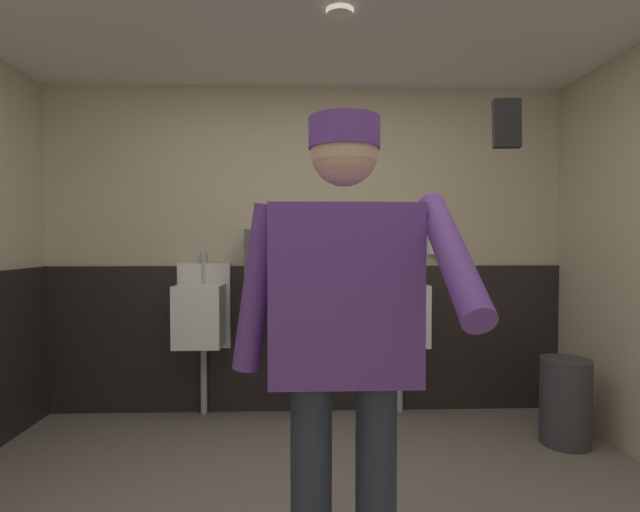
{
  "coord_description": "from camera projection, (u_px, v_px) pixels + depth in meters",
  "views": [
    {
      "loc": [
        -0.01,
        -1.78,
        1.32
      ],
      "look_at": [
        0.06,
        0.39,
        1.25
      ],
      "focal_mm": 26.56,
      "sensor_mm": 36.0,
      "label": 1
    }
  ],
  "objects": [
    {
      "name": "trash_bin",
      "position": [
        565.0,
        402.0,
        3.06
      ],
      "size": [
        0.31,
        0.31,
        0.56
      ],
      "primitive_type": "cylinder",
      "color": "#38383D",
      "rests_on": "ground_plane"
    },
    {
      "name": "urinal_left",
      "position": [
        201.0,
        314.0,
        3.49
      ],
      "size": [
        0.4,
        0.34,
        1.24
      ],
      "color": "white",
      "rests_on": "ground_plane"
    },
    {
      "name": "downlight_far",
      "position": [
        340.0,
        12.0,
        2.41
      ],
      "size": [
        0.14,
        0.14,
        0.03
      ],
      "primitive_type": "cylinder",
      "color": "white"
    },
    {
      "name": "urinal_middle",
      "position": [
        302.0,
        314.0,
        3.52
      ],
      "size": [
        0.4,
        0.34,
        1.24
      ],
      "color": "white",
      "rests_on": "ground_plane"
    },
    {
      "name": "soap_dispenser",
      "position": [
        435.0,
        243.0,
        3.65
      ],
      "size": [
        0.1,
        0.07,
        0.18
      ],
      "primitive_type": "cube",
      "color": "silver"
    },
    {
      "name": "urinal_right",
      "position": [
        402.0,
        313.0,
        3.54
      ],
      "size": [
        0.4,
        0.34,
        1.24
      ],
      "color": "white",
      "rests_on": "ground_plane"
    },
    {
      "name": "wainscot_band_back",
      "position": [
        306.0,
        338.0,
        3.67
      ],
      "size": [
        3.97,
        0.03,
        1.13
      ],
      "primitive_type": "cube",
      "color": "black",
      "rests_on": "ground_plane"
    },
    {
      "name": "privacy_divider_panel",
      "position": [
        250.0,
        292.0,
        3.43
      ],
      "size": [
        0.04,
        0.4,
        0.9
      ],
      "primitive_type": "cube",
      "color": "#4C4C51"
    },
    {
      "name": "cell_phone",
      "position": [
        507.0,
        124.0,
        1.07
      ],
      "size": [
        0.06,
        0.03,
        0.11
      ],
      "primitive_type": "cube",
      "rotation": [
        -0.07,
        0.0,
        -0.09
      ],
      "color": "black"
    },
    {
      "name": "person",
      "position": [
        344.0,
        328.0,
        1.57
      ],
      "size": [
        0.71,
        0.6,
        1.73
      ],
      "color": "#2D3342",
      "rests_on": "ground_plane"
    },
    {
      "name": "wall_back",
      "position": [
        306.0,
        250.0,
        3.72
      ],
      "size": [
        4.57,
        0.12,
        2.5
      ],
      "primitive_type": "cube",
      "color": "beige",
      "rests_on": "ground_plane"
    }
  ]
}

